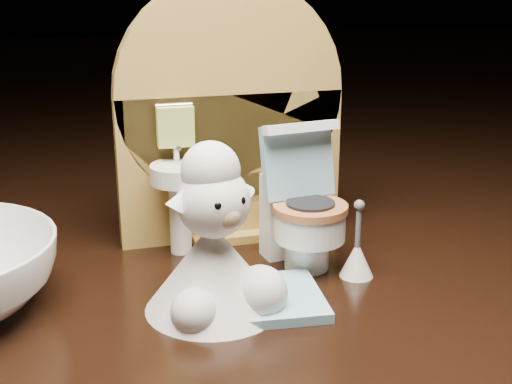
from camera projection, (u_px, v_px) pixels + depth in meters
backdrop_panel at (229, 128)px, 0.41m from camera, size 0.13×0.05×0.15m
toy_toilet at (301, 213)px, 0.38m from camera, size 0.04×0.05×0.08m
bath_mat at (257, 300)px, 0.34m from camera, size 0.07×0.06×0.00m
toilet_brush at (357, 256)px, 0.37m from camera, size 0.02×0.02×0.04m
plush_lamb at (215, 253)px, 0.33m from camera, size 0.07×0.06×0.08m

